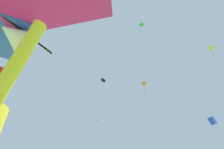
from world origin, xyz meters
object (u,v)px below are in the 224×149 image
(distant_kite_orange_high_right, at_px, (104,121))
(distant_kite_black_low_left, at_px, (103,80))
(distant_kite_yellow_far_center, at_px, (211,49))
(distant_kite_green_low_right, at_px, (141,24))
(distant_kite_blue_mid_right, at_px, (212,121))
(held_stunt_kite, at_px, (10,15))
(distant_kite_orange_high_left, at_px, (144,85))

(distant_kite_orange_high_right, xyz_separation_m, distant_kite_black_low_left, (3.32, -8.37, 3.92))
(distant_kite_yellow_far_center, bearing_deg, distant_kite_black_low_left, -162.46)
(distant_kite_green_low_right, height_order, distant_kite_blue_mid_right, distant_kite_green_low_right)
(distant_kite_orange_high_right, distance_m, distant_kite_black_low_left, 9.82)
(held_stunt_kite, bearing_deg, distant_kite_green_low_right, 90.53)
(distant_kite_black_low_left, bearing_deg, distant_kite_yellow_far_center, 17.54)
(distant_kite_green_low_right, bearing_deg, distant_kite_yellow_far_center, 42.99)
(distant_kite_black_low_left, bearing_deg, distant_kite_orange_high_right, 111.62)
(distant_kite_orange_high_right, height_order, distant_kite_green_low_right, distant_kite_green_low_right)
(distant_kite_green_low_right, height_order, distant_kite_yellow_far_center, distant_kite_yellow_far_center)
(distant_kite_orange_high_right, bearing_deg, held_stunt_kite, -68.17)
(held_stunt_kite, height_order, distant_kite_blue_mid_right, distant_kite_blue_mid_right)
(distant_kite_green_low_right, distance_m, distant_kite_blue_mid_right, 19.55)
(distant_kite_orange_high_left, relative_size, distant_kite_yellow_far_center, 0.70)
(distant_kite_yellow_far_center, bearing_deg, distant_kite_green_low_right, -137.01)
(distant_kite_green_low_right, xyz_separation_m, distant_kite_yellow_far_center, (10.87, 10.13, 0.26))
(distant_kite_orange_high_left, bearing_deg, distant_kite_yellow_far_center, 30.15)
(distant_kite_blue_mid_right, bearing_deg, distant_kite_yellow_far_center, -49.36)
(distant_kite_orange_high_right, height_order, distant_kite_black_low_left, distant_kite_black_low_left)
(distant_kite_black_low_left, bearing_deg, held_stunt_kite, -68.08)
(held_stunt_kite, xyz_separation_m, distant_kite_black_low_left, (-8.04, 19.97, 12.95))
(distant_kite_black_low_left, relative_size, distant_kite_orange_high_left, 0.51)
(distant_kite_black_low_left, distance_m, distant_kite_blue_mid_right, 19.19)
(distant_kite_blue_mid_right, bearing_deg, distant_kite_orange_high_left, -129.97)
(distant_kite_green_low_right, bearing_deg, distant_kite_orange_high_right, 131.72)
(distant_kite_orange_high_left, bearing_deg, distant_kite_black_low_left, 170.65)
(distant_kite_yellow_far_center, distance_m, distant_kite_blue_mid_right, 12.72)
(distant_kite_orange_high_left, bearing_deg, distant_kite_blue_mid_right, 50.03)
(distant_kite_orange_high_right, distance_m, distant_kite_yellow_far_center, 24.35)
(held_stunt_kite, height_order, distant_kite_orange_high_right, distant_kite_orange_high_right)
(held_stunt_kite, relative_size, distant_kite_blue_mid_right, 1.51)
(distant_kite_black_low_left, bearing_deg, distant_kite_orange_high_left, -9.35)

